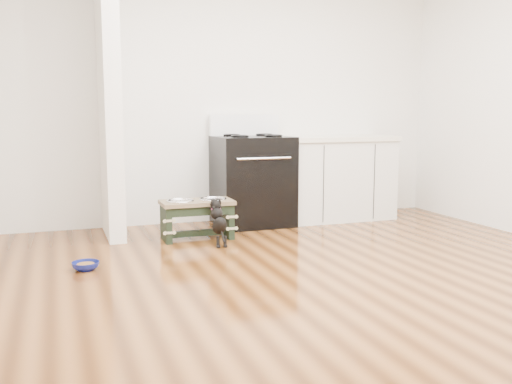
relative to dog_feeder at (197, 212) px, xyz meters
name	(u,v)px	position (x,y,z in m)	size (l,w,h in m)	color
ground	(322,285)	(0.46, -1.67, -0.26)	(5.00, 5.00, 0.00)	#41210B
room_shell	(326,41)	(0.46, -1.67, 1.36)	(5.00, 5.00, 5.00)	silver
partition_wall	(109,92)	(-0.72, 0.43, 1.09)	(0.15, 0.80, 2.70)	silver
oven_range	(252,179)	(0.71, 0.48, 0.22)	(0.76, 0.69, 1.14)	black
cabinet_run	(336,178)	(1.69, 0.50, 0.20)	(1.24, 0.64, 0.91)	silver
dog_feeder	(197,212)	(0.00, 0.00, 0.00)	(0.66, 0.35, 0.38)	black
puppy	(218,221)	(0.12, -0.30, -0.04)	(0.12, 0.34, 0.40)	black
floor_bowl	(86,266)	(-1.04, -0.75, -0.23)	(0.21, 0.21, 0.06)	navy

